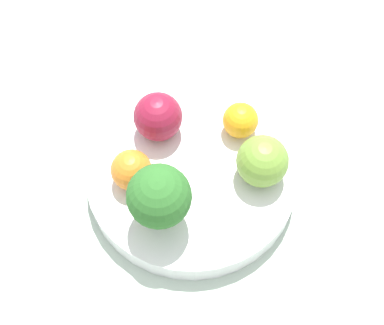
% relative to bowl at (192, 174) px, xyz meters
% --- Properties ---
extents(ground_plane, '(6.00, 6.00, 0.00)m').
position_rel_bowl_xyz_m(ground_plane, '(0.00, 0.00, -0.03)').
color(ground_plane, gray).
extents(table_surface, '(1.20, 1.20, 0.02)m').
position_rel_bowl_xyz_m(table_surface, '(0.00, 0.00, -0.02)').
color(table_surface, '#B2C6B2').
rests_on(table_surface, ground_plane).
extents(bowl, '(0.20, 0.20, 0.03)m').
position_rel_bowl_xyz_m(bowl, '(0.00, 0.00, 0.00)').
color(bowl, white).
rests_on(bowl, table_surface).
extents(broccoli, '(0.05, 0.05, 0.07)m').
position_rel_bowl_xyz_m(broccoli, '(-0.04, -0.04, 0.06)').
color(broccoli, '#99C17A').
rests_on(broccoli, bowl).
extents(apple_red, '(0.05, 0.05, 0.05)m').
position_rel_bowl_xyz_m(apple_red, '(0.06, -0.02, 0.04)').
color(apple_red, olive).
rests_on(apple_red, bowl).
extents(apple_green, '(0.05, 0.05, 0.05)m').
position_rel_bowl_xyz_m(apple_green, '(-0.02, 0.05, 0.04)').
color(apple_green, maroon).
rests_on(apple_green, bowl).
extents(orange_front, '(0.04, 0.04, 0.04)m').
position_rel_bowl_xyz_m(orange_front, '(-0.06, 0.00, 0.03)').
color(orange_front, orange).
rests_on(orange_front, bowl).
extents(orange_back, '(0.03, 0.03, 0.03)m').
position_rel_bowl_xyz_m(orange_back, '(0.05, 0.03, 0.03)').
color(orange_back, orange).
rests_on(orange_back, bowl).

